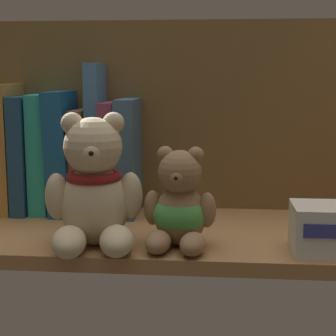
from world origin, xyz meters
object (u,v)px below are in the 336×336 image
Objects in this scene: book_7 at (66,151)px; book_9 at (97,138)px; book_3 at (0,154)px; teddy_bear_larger at (94,190)px; teddy_bear_smaller at (180,208)px; book_4 at (15,147)px; book_11 at (130,156)px; book_10 at (113,157)px; book_8 at (83,160)px; book_5 at (29,153)px; book_6 at (46,152)px.

book_9 is at bearing -0.00° from book_7.
teddy_bear_larger is at bearing -43.74° from book_3.
book_7 is 1.49× the size of teddy_bear_smaller.
teddy_bear_larger is at bearing -79.01° from book_9.
teddy_bear_smaller is at bearing -32.76° from book_4.
book_10 is at bearing 180.00° from book_11.
teddy_bear_larger is (20.77, -19.88, -1.80)cm from book_3.
book_8 is (11.75, 0.00, -2.08)cm from book_4.
book_10 is at bearing 93.68° from teddy_bear_larger.
book_10 is 3.04cm from book_11.
book_11 is 1.41× the size of teddy_bear_smaller.
book_3 is 1.03× the size of book_10.
book_3 is 17.15cm from book_9.
book_6 reaches higher than book_5.
book_4 reaches higher than teddy_bear_smaller.
book_3 is 2.98cm from book_4.
book_7 is at bearing 0.00° from book_5.
book_3 is 14.51cm from book_8.
book_7 is at bearing 180.00° from book_8.
book_10 reaches higher than teddy_bear_larger.
book_11 is at bearing 84.99° from teddy_bear_larger.
teddy_bear_smaller is (32.13, -18.91, -4.16)cm from book_3.
book_3 is at bearing 180.00° from book_4.
book_7 is 8.05cm from book_10.
book_8 is at bearing 180.00° from book_11.
book_4 is at bearing 132.22° from teddy_bear_larger.
teddy_bear_smaller is at bearing -51.18° from book_9.
teddy_bear_larger is at bearing -72.44° from book_8.
book_8 reaches higher than teddy_bear_smaller.
book_5 is 25.40cm from teddy_bear_larger.
book_6 reaches higher than book_10.
teddy_bear_smaller is at bearing -34.97° from book_5.
book_6 is 3.42cm from book_7.
book_9 is (16.91, 0.00, 2.88)cm from book_3.
book_4 is 16.82cm from book_10.
book_3 is 1.05× the size of teddy_bear_larger.
book_8 is at bearing -0.00° from book_7.
book_3 is at bearing 180.00° from book_11.
book_5 is 1.05× the size of book_10.
teddy_bear_smaller is (20.64, -18.91, -4.77)cm from book_7.
book_3 is at bearing 180.00° from book_10.
book_4 is 35.36cm from teddy_bear_smaller.
book_4 reaches higher than book_7.
book_4 is 11.93cm from book_8.
book_9 is (8.84, 0.00, 2.52)cm from book_6.
book_4 is 1.58× the size of teddy_bear_smaller.
book_4 is 0.86× the size of book_9.
teddy_bear_smaller is at bearing -56.25° from book_10.
teddy_bear_larger reaches higher than teddy_bear_smaller.
book_4 is at bearing -180.00° from book_10.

